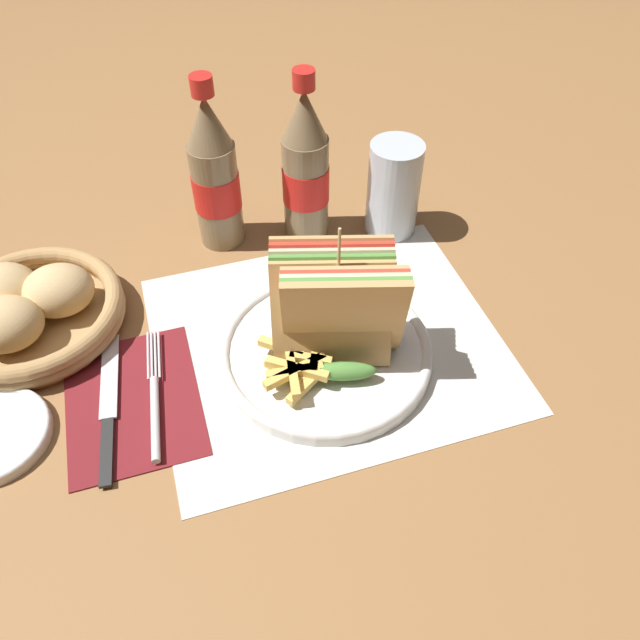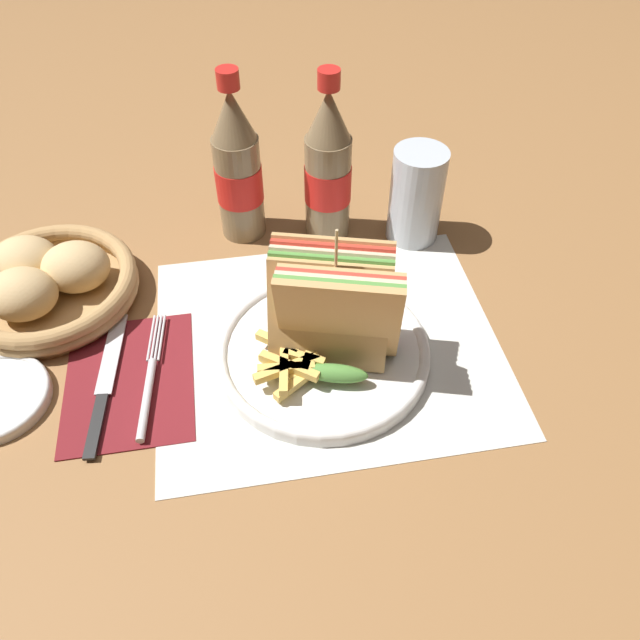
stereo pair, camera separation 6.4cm
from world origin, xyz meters
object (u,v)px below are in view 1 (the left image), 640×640
at_px(coke_bottle_far, 306,170).
at_px(glass_near, 393,194).
at_px(coke_bottle_near, 215,177).
at_px(bread_basket, 29,311).
at_px(plate_main, 325,351).
at_px(club_sandwich, 337,309).
at_px(fork, 155,404).
at_px(knife, 108,406).

height_order(coke_bottle_far, glass_near, coke_bottle_far).
relative_size(coke_bottle_near, bread_basket, 1.08).
bearing_deg(coke_bottle_far, plate_main, -101.29).
height_order(glass_near, bread_basket, glass_near).
bearing_deg(glass_near, plate_main, -128.67).
relative_size(plate_main, coke_bottle_far, 1.05).
distance_m(plate_main, club_sandwich, 0.07).
distance_m(fork, knife, 0.05).
xyz_separation_m(knife, glass_near, (0.39, 0.19, 0.05)).
height_order(plate_main, coke_bottle_far, coke_bottle_far).
bearing_deg(fork, coke_bottle_far, 51.20).
distance_m(plate_main, coke_bottle_near, 0.27).
bearing_deg(bread_basket, fork, -53.42).
height_order(club_sandwich, coke_bottle_far, coke_bottle_far).
relative_size(club_sandwich, bread_basket, 0.79).
bearing_deg(coke_bottle_near, fork, -115.63).
relative_size(knife, coke_bottle_near, 0.86).
xyz_separation_m(coke_bottle_far, bread_basket, (-0.35, -0.08, -0.07)).
bearing_deg(coke_bottle_near, knife, -124.99).
bearing_deg(coke_bottle_near, plate_main, -74.37).
xyz_separation_m(fork, coke_bottle_far, (0.23, 0.24, 0.09)).
height_order(club_sandwich, fork, club_sandwich).
bearing_deg(plate_main, coke_bottle_far, 78.71).
bearing_deg(coke_bottle_near, coke_bottle_far, -10.06).
distance_m(coke_bottle_far, bread_basket, 0.37).
distance_m(coke_bottle_near, bread_basket, 0.27).
bearing_deg(fork, glass_near, 37.09).
bearing_deg(glass_near, knife, -153.67).
xyz_separation_m(plate_main, coke_bottle_far, (0.04, 0.22, 0.09)).
bearing_deg(knife, fork, -10.97).
relative_size(coke_bottle_far, bread_basket, 1.08).
distance_m(knife, glass_near, 0.44).
relative_size(knife, coke_bottle_far, 0.86).
distance_m(plate_main, glass_near, 0.25).
bearing_deg(knife, glass_near, 32.36).
height_order(club_sandwich, coke_bottle_near, coke_bottle_near).
relative_size(plate_main, bread_basket, 1.13).
xyz_separation_m(plate_main, knife, (-0.24, -0.00, -0.00)).
bearing_deg(glass_near, club_sandwich, -125.93).
xyz_separation_m(plate_main, fork, (-0.19, -0.01, -0.00)).
bearing_deg(fork, coke_bottle_near, 70.39).
distance_m(club_sandwich, coke_bottle_near, 0.26).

